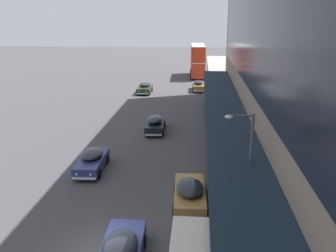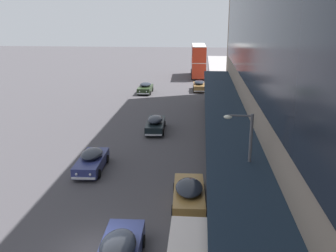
% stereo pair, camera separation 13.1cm
% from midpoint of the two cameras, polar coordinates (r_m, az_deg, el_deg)
% --- Properties ---
extents(transit_bus_kerbside_front, '(2.93, 9.55, 5.81)m').
position_cam_midpoint_polar(transit_bus_kerbside_front, '(69.50, 4.49, 10.05)').
color(transit_bus_kerbside_front, '#B62F1A').
rests_on(transit_bus_kerbside_front, ground).
extents(sedan_lead_mid, '(1.90, 4.73, 1.61)m').
position_cam_midpoint_polar(sedan_lead_mid, '(56.66, 4.58, 6.17)').
color(sedan_lead_mid, olive).
rests_on(sedan_lead_mid, ground).
extents(sedan_oncoming_front, '(2.06, 4.96, 1.48)m').
position_cam_midpoint_polar(sedan_oncoming_front, '(17.83, -7.44, -18.51)').
color(sedan_oncoming_front, navy).
rests_on(sedan_oncoming_front, ground).
extents(sedan_trailing_near, '(2.10, 4.99, 1.46)m').
position_cam_midpoint_polar(sedan_trailing_near, '(22.74, 3.17, -10.16)').
color(sedan_trailing_near, '#A17539').
rests_on(sedan_trailing_near, ground).
extents(sedan_far_back, '(1.96, 4.65, 1.51)m').
position_cam_midpoint_polar(sedan_far_back, '(54.92, -3.63, 5.82)').
color(sedan_far_back, '#25341C').
rests_on(sedan_far_back, ground).
extents(sedan_oncoming_rear, '(1.93, 4.92, 1.58)m').
position_cam_midpoint_polar(sedan_oncoming_rear, '(36.46, -2.06, 0.34)').
color(sedan_oncoming_rear, black).
rests_on(sedan_oncoming_rear, ground).
extents(sedan_trailing_mid, '(1.99, 4.77, 1.44)m').
position_cam_midpoint_polar(sedan_trailing_mid, '(28.04, -11.65, -5.18)').
color(sedan_trailing_mid, navy).
rests_on(sedan_trailing_mid, ground).
extents(pedestrian_at_kerb, '(0.50, 0.44, 1.86)m').
position_cam_midpoint_polar(pedestrian_at_kerb, '(26.66, 11.88, -5.31)').
color(pedestrian_at_kerb, '#311C1B').
rests_on(pedestrian_at_kerb, sidewalk_kerb).
extents(street_lamp, '(1.50, 0.28, 6.07)m').
position_cam_midpoint_polar(street_lamp, '(19.81, 11.71, -5.14)').
color(street_lamp, '#4C4C51').
rests_on(street_lamp, sidewalk_kerb).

